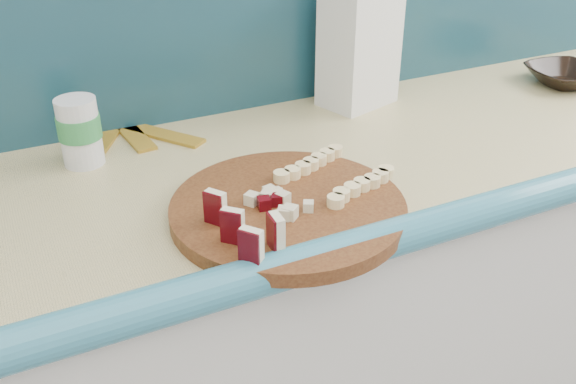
% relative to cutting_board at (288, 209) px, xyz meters
% --- Properties ---
extents(kitchen_counter, '(2.20, 0.63, 0.91)m').
position_rel_cutting_board_xyz_m(kitchen_counter, '(0.03, 0.17, -0.47)').
color(kitchen_counter, silver).
rests_on(kitchen_counter, ground).
extents(cutting_board, '(0.48, 0.48, 0.02)m').
position_rel_cutting_board_xyz_m(cutting_board, '(0.00, 0.00, 0.00)').
color(cutting_board, '#411D0E').
rests_on(cutting_board, kitchen_counter).
extents(apple_wedges, '(0.08, 0.15, 0.05)m').
position_rel_cutting_board_xyz_m(apple_wedges, '(-0.11, -0.07, 0.04)').
color(apple_wedges, '#F7ECC5').
rests_on(apple_wedges, cutting_board).
extents(apple_chunks, '(0.06, 0.07, 0.02)m').
position_rel_cutting_board_xyz_m(apple_chunks, '(-0.02, -0.01, 0.02)').
color(apple_chunks, '#F5EEC4').
rests_on(apple_chunks, cutting_board).
extents(banana_slices, '(0.19, 0.18, 0.02)m').
position_rel_cutting_board_xyz_m(banana_slices, '(0.11, 0.04, 0.02)').
color(banana_slices, '#FEE39B').
rests_on(banana_slices, cutting_board).
extents(brown_bowl, '(0.19, 0.19, 0.04)m').
position_rel_cutting_board_xyz_m(brown_bowl, '(0.87, 0.25, 0.01)').
color(brown_bowl, black).
rests_on(brown_bowl, kitchen_counter).
extents(flour_bag, '(0.18, 0.15, 0.27)m').
position_rel_cutting_board_xyz_m(flour_bag, '(0.35, 0.37, 0.12)').
color(flour_bag, white).
rests_on(flour_bag, kitchen_counter).
extents(canister, '(0.08, 0.08, 0.13)m').
position_rel_cutting_board_xyz_m(canister, '(-0.26, 0.33, 0.05)').
color(canister, white).
rests_on(canister, kitchen_counter).
extents(banana_peel, '(0.25, 0.21, 0.01)m').
position_rel_cutting_board_xyz_m(banana_peel, '(-0.15, 0.40, -0.01)').
color(banana_peel, '#B59222').
rests_on(banana_peel, kitchen_counter).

